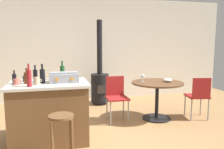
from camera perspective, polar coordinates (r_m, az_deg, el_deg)
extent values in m
plane|color=#A37A4C|center=(3.68, -0.82, -16.49)|extent=(8.80, 8.80, 0.00)
cube|color=silver|center=(6.10, -6.96, 6.33)|extent=(8.00, 0.10, 2.70)
cube|color=brown|center=(3.67, -15.44, -9.45)|extent=(1.12, 0.74, 0.89)
cube|color=beige|center=(3.56, -15.72, -2.29)|extent=(1.18, 0.80, 0.04)
cylinder|color=brown|center=(3.11, -10.37, -15.17)|extent=(0.04, 0.04, 0.62)
cylinder|color=brown|center=(3.11, -14.83, -15.34)|extent=(0.04, 0.04, 0.62)
cylinder|color=brown|center=(2.89, -14.87, -17.17)|extent=(0.04, 0.04, 0.62)
cylinder|color=brown|center=(2.90, -10.04, -16.98)|extent=(0.04, 0.04, 0.62)
cylinder|color=brown|center=(2.88, -12.73, -10.24)|extent=(0.31, 0.31, 0.03)
cylinder|color=black|center=(4.75, 11.12, -10.72)|extent=(0.56, 0.56, 0.02)
cylinder|color=black|center=(4.65, 11.24, -6.63)|extent=(0.07, 0.07, 0.72)
cylinder|color=brown|center=(4.57, 11.37, -2.06)|extent=(1.02, 1.02, 0.03)
cube|color=maroon|center=(4.36, 1.35, -6.00)|extent=(0.41, 0.41, 0.03)
cube|color=maroon|center=(4.49, 0.76, -2.95)|extent=(0.36, 0.03, 0.40)
cylinder|color=gray|center=(4.62, 2.88, -8.30)|extent=(0.02, 0.02, 0.46)
cylinder|color=gray|center=(4.54, -1.30, -8.58)|extent=(0.02, 0.02, 0.46)
cylinder|color=gray|center=(4.23, -0.34, -9.87)|extent=(0.02, 0.02, 0.46)
cylinder|color=gray|center=(4.31, 4.13, -9.53)|extent=(0.02, 0.02, 0.46)
cube|color=maroon|center=(4.90, 20.62, -5.12)|extent=(0.47, 0.47, 0.03)
cube|color=maroon|center=(4.69, 21.68, -3.25)|extent=(0.36, 0.09, 0.40)
cylinder|color=gray|center=(4.74, 19.41, -8.45)|extent=(0.02, 0.02, 0.44)
cylinder|color=gray|center=(4.88, 23.14, -8.17)|extent=(0.02, 0.02, 0.44)
cylinder|color=gray|center=(5.17, 21.46, -7.17)|extent=(0.02, 0.02, 0.44)
cylinder|color=gray|center=(5.04, 17.92, -7.39)|extent=(0.02, 0.02, 0.44)
cylinder|color=black|center=(5.75, -3.05, -7.06)|extent=(0.37, 0.37, 0.06)
cylinder|color=black|center=(5.66, -3.08, -3.37)|extent=(0.44, 0.44, 0.69)
cube|color=#2D2826|center=(5.45, -2.63, -3.82)|extent=(0.20, 0.02, 0.20)
cylinder|color=black|center=(5.55, -3.16, 6.86)|extent=(0.13, 0.13, 1.32)
cube|color=gray|center=(3.53, -12.01, -0.82)|extent=(0.44, 0.28, 0.13)
cube|color=gray|center=(3.52, -12.05, 0.43)|extent=(0.42, 0.17, 0.02)
cube|color=orange|center=(3.39, -13.76, -1.25)|extent=(0.04, 0.01, 0.04)
cube|color=orange|center=(3.39, -10.07, -1.12)|extent=(0.04, 0.01, 0.04)
cylinder|color=black|center=(3.67, -18.77, -0.30)|extent=(0.06, 0.06, 0.19)
cylinder|color=black|center=(3.66, -18.86, 1.71)|extent=(0.02, 0.02, 0.07)
cylinder|color=maroon|center=(3.29, -20.20, -0.94)|extent=(0.07, 0.07, 0.23)
cylinder|color=maroon|center=(3.27, -20.34, 1.81)|extent=(0.03, 0.03, 0.09)
cylinder|color=#194C23|center=(3.81, -12.40, 0.48)|extent=(0.07, 0.07, 0.22)
cylinder|color=#194C23|center=(3.79, -12.47, 2.78)|extent=(0.03, 0.03, 0.09)
cylinder|color=black|center=(3.61, -23.41, -1.02)|extent=(0.06, 0.06, 0.14)
cylinder|color=black|center=(3.60, -23.50, 0.56)|extent=(0.02, 0.02, 0.06)
cylinder|color=black|center=(3.54, -17.14, -0.38)|extent=(0.07, 0.07, 0.21)
cylinder|color=black|center=(3.52, -17.23, 1.93)|extent=(0.03, 0.03, 0.08)
cylinder|color=#603314|center=(3.55, -20.69, -0.84)|extent=(0.08, 0.08, 0.17)
cylinder|color=#603314|center=(3.54, -20.78, 1.02)|extent=(0.03, 0.03, 0.06)
cylinder|color=#DB6651|center=(3.50, -23.00, -1.74)|extent=(0.07, 0.07, 0.09)
torus|color=#DB6651|center=(3.50, -22.20, -1.64)|extent=(0.05, 0.01, 0.05)
cylinder|color=#383838|center=(3.79, -21.01, -0.94)|extent=(0.08, 0.08, 0.09)
torus|color=#383838|center=(3.78, -20.24, -0.85)|extent=(0.05, 0.01, 0.05)
cylinder|color=#4C7099|center=(3.79, -14.79, -0.50)|extent=(0.08, 0.08, 0.11)
torus|color=#4C7099|center=(3.79, -13.97, -0.39)|extent=(0.05, 0.01, 0.05)
cylinder|color=tan|center=(3.42, -18.49, -1.55)|extent=(0.08, 0.08, 0.11)
torus|color=tan|center=(3.42, -17.66, -1.43)|extent=(0.05, 0.01, 0.05)
cylinder|color=silver|center=(4.58, 7.77, -1.74)|extent=(0.06, 0.06, 0.00)
cylinder|color=silver|center=(4.57, 7.78, -1.22)|extent=(0.01, 0.01, 0.08)
ellipsoid|color=silver|center=(4.56, 7.80, -0.38)|extent=(0.07, 0.07, 0.06)
ellipsoid|color=white|center=(4.63, 13.88, -1.37)|extent=(0.18, 0.18, 0.07)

